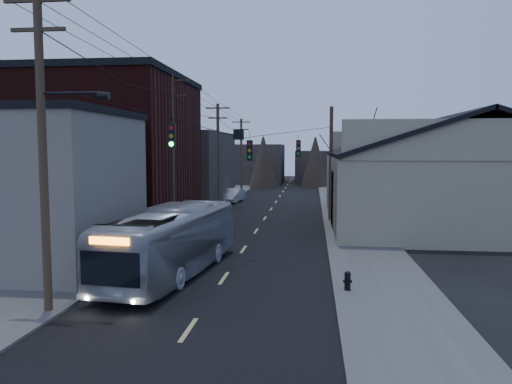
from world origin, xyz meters
TOP-DOWN VIEW (x-y plane):
  - ground at (0.00, 0.00)m, footprint 160.00×160.00m
  - road_surface at (0.00, 30.00)m, footprint 9.00×110.00m
  - sidewalk_left at (-6.50, 30.00)m, footprint 4.00×110.00m
  - sidewalk_right at (6.50, 30.00)m, footprint 4.00×110.00m
  - building_clapboard at (-9.00, 9.00)m, footprint 8.00×8.00m
  - building_brick at (-10.00, 20.00)m, footprint 10.00×12.00m
  - building_left_far at (-9.50, 36.00)m, footprint 9.00×14.00m
  - warehouse at (13.00, 25.00)m, footprint 16.16×20.60m
  - building_far_left at (-6.00, 65.00)m, footprint 10.00×12.00m
  - building_far_right at (7.00, 70.00)m, footprint 12.00×14.00m
  - bare_tree at (6.50, 20.00)m, footprint 0.40×0.40m
  - utility_lines at (-3.11, 24.14)m, footprint 11.24×45.28m
  - bus at (-2.29, 8.32)m, footprint 3.71×10.75m
  - parked_car at (-4.30, 37.21)m, footprint 1.99×4.44m
  - fire_hydrant at (5.02, 6.46)m, footprint 0.34×0.25m

SIDE VIEW (x-z plane):
  - ground at x=0.00m, z-range 0.00..0.00m
  - road_surface at x=0.00m, z-range 0.00..0.02m
  - sidewalk_left at x=-6.50m, z-range 0.00..0.12m
  - sidewalk_right at x=6.50m, z-range 0.00..0.12m
  - fire_hydrant at x=5.02m, z-range 0.14..0.88m
  - parked_car at x=-4.30m, z-range 0.00..1.41m
  - bus at x=-2.29m, z-range 0.00..2.93m
  - building_far_right at x=7.00m, z-range 0.00..5.00m
  - warehouse at x=13.00m, z-range -1.17..6.56m
  - building_far_left at x=-6.00m, z-range 0.00..6.00m
  - building_clapboard at x=-9.00m, z-range 0.00..7.00m
  - building_left_far at x=-9.50m, z-range 0.00..7.00m
  - bare_tree at x=6.50m, z-range 0.00..7.20m
  - utility_lines at x=-3.11m, z-range -0.30..10.20m
  - building_brick at x=-10.00m, z-range 0.00..10.00m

